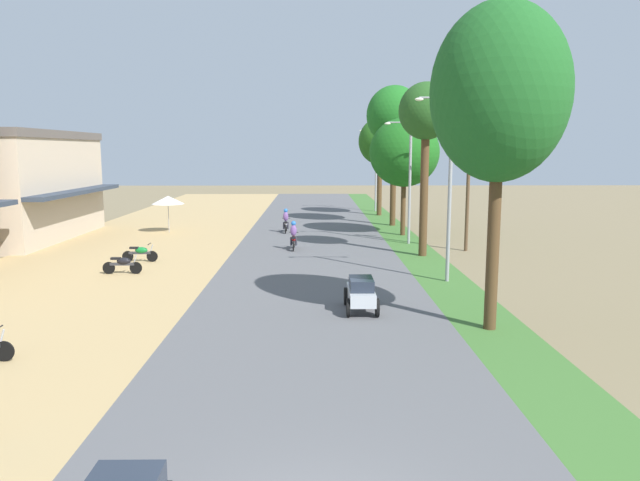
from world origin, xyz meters
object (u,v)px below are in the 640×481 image
(parked_motorbike_third, at_px, (123,263))
(car_sedan_silver, at_px, (361,292))
(median_tree_nearest, at_px, (500,94))
(motorbike_foreground_rider, at_px, (294,236))
(median_tree_second, at_px, (426,115))
(median_tree_fourth, at_px, (394,116))
(median_tree_third, at_px, (404,153))
(median_tree_fifth, at_px, (380,142))
(utility_pole_near, at_px, (468,176))
(streetlamp_near, at_px, (450,176))
(motorbike_ahead_second, at_px, (286,221))
(streetlamp_far, at_px, (376,164))
(parked_motorbike_fourth, at_px, (140,252))
(vendor_umbrella, at_px, (168,200))
(streetlamp_mid, at_px, (410,173))

(parked_motorbike_third, height_order, car_sedan_silver, car_sedan_silver)
(median_tree_nearest, bearing_deg, car_sedan_silver, 151.77)
(median_tree_nearest, xyz_separation_m, motorbike_foreground_rider, (-6.74, 15.31, -6.52))
(median_tree_second, bearing_deg, median_tree_fourth, 89.58)
(median_tree_third, height_order, median_tree_fourth, median_tree_fourth)
(median_tree_fifth, bearing_deg, utility_pole_near, -80.92)
(streetlamp_near, height_order, utility_pole_near, utility_pole_near)
(median_tree_second, relative_size, motorbike_ahead_second, 5.09)
(streetlamp_near, distance_m, motorbike_foreground_rider, 11.46)
(utility_pole_near, bearing_deg, streetlamp_near, -109.41)
(median_tree_second, bearing_deg, car_sedan_silver, -110.55)
(streetlamp_far, height_order, car_sedan_silver, streetlamp_far)
(parked_motorbike_fourth, relative_size, median_tree_nearest, 0.18)
(vendor_umbrella, height_order, streetlamp_near, streetlamp_near)
(streetlamp_mid, xyz_separation_m, car_sedan_silver, (-4.14, -15.48, -3.61))
(streetlamp_mid, bearing_deg, streetlamp_far, 90.00)
(streetlamp_mid, distance_m, utility_pole_near, 3.74)
(streetlamp_mid, relative_size, streetlamp_far, 0.97)
(median_tree_second, xyz_separation_m, streetlamp_near, (-0.09, -6.38, -2.88))
(median_tree_fifth, bearing_deg, parked_motorbike_fourth, -123.54)
(median_tree_fourth, xyz_separation_m, motorbike_foreground_rider, (-7.11, -11.20, -7.30))
(median_tree_nearest, height_order, motorbike_ahead_second, median_tree_nearest)
(parked_motorbike_third, relative_size, streetlamp_near, 0.23)
(vendor_umbrella, bearing_deg, car_sedan_silver, -60.55)
(vendor_umbrella, distance_m, motorbike_foreground_rider, 11.69)
(car_sedan_silver, bearing_deg, streetlamp_far, 83.29)
(median_tree_second, height_order, car_sedan_silver, median_tree_second)
(streetlamp_far, xyz_separation_m, utility_pole_near, (2.91, -22.01, -0.21))
(parked_motorbike_third, height_order, median_tree_second, median_tree_second)
(motorbike_foreground_rider, bearing_deg, median_tree_second, -15.39)
(streetlamp_near, height_order, motorbike_ahead_second, streetlamp_near)
(median_tree_second, xyz_separation_m, median_tree_fifth, (-0.13, 20.34, -1.11))
(vendor_umbrella, bearing_deg, median_tree_fifth, 34.75)
(parked_motorbike_fourth, height_order, median_tree_third, median_tree_third)
(median_tree_third, height_order, streetlamp_mid, median_tree_third)
(parked_motorbike_fourth, xyz_separation_m, streetlamp_far, (14.62, 25.54, 3.91))
(parked_motorbike_fourth, relative_size, streetlamp_near, 0.23)
(streetlamp_mid, bearing_deg, median_tree_fourth, 88.83)
(median_tree_second, distance_m, streetlamp_mid, 5.27)
(parked_motorbike_fourth, distance_m, median_tree_nearest, 19.81)
(median_tree_nearest, relative_size, utility_pole_near, 1.24)
(motorbike_ahead_second, bearing_deg, median_tree_fifth, 55.58)
(median_tree_second, height_order, motorbike_foreground_rider, median_tree_second)
(median_tree_nearest, distance_m, streetlamp_near, 7.52)
(vendor_umbrella, relative_size, streetlamp_far, 0.33)
(median_tree_nearest, bearing_deg, utility_pole_near, 78.52)
(median_tree_second, distance_m, motorbike_foreground_rider, 9.86)
(median_tree_second, bearing_deg, utility_pole_near, 33.58)
(median_tree_second, xyz_separation_m, car_sedan_silver, (-4.22, -11.26, -6.77))
(parked_motorbike_fourth, xyz_separation_m, median_tree_fifth, (14.58, 21.99, 5.84))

